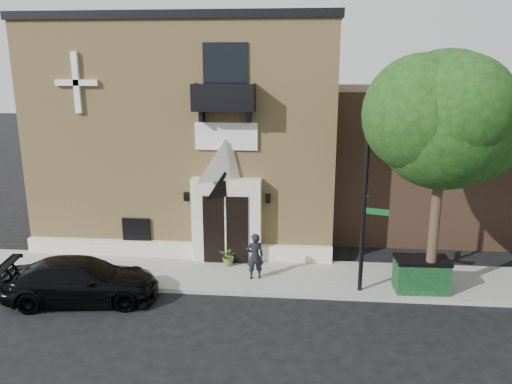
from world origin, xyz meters
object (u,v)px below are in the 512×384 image
street_sign (365,212)px  pedestrian_near (255,256)px  dumpster (421,274)px  black_sedan (82,280)px  fire_hydrant (439,280)px

street_sign → pedestrian_near: bearing=-174.4°
street_sign → dumpster: bearing=19.6°
black_sedan → pedestrian_near: pedestrian_near is taller
black_sedan → pedestrian_near: (5.43, 1.92, 0.27)m
street_sign → fire_hydrant: size_ratio=6.29×
street_sign → dumpster: street_sign is taller
street_sign → black_sedan: bearing=-156.6°
street_sign → fire_hydrant: bearing=16.9°
street_sign → dumpster: (1.97, 0.16, -2.13)m
black_sedan → street_sign: bearing=-89.9°
black_sedan → pedestrian_near: 5.76m
black_sedan → street_sign: street_sign is taller
street_sign → dumpster: size_ratio=3.04×
street_sign → fire_hydrant: street_sign is taller
fire_hydrant → pedestrian_near: size_ratio=0.51×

